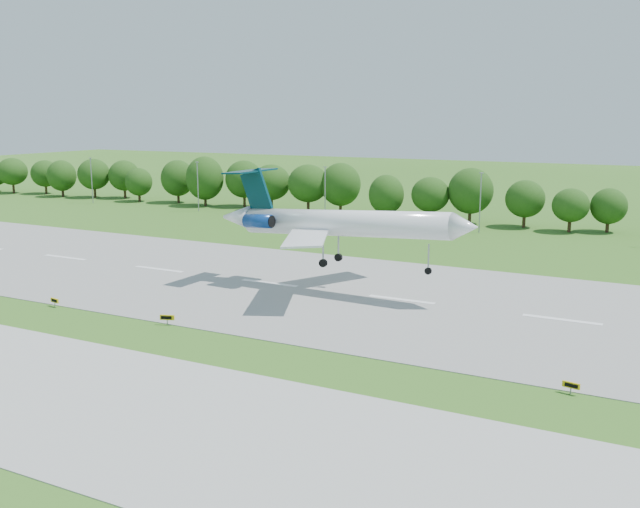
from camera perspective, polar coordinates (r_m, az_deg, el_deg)
The scene contains 11 objects.
ground at distance 82.15m, azimuth -13.20°, elevation -5.96°, with size 600.00×600.00×0.00m, color #2D5A17.
runway at distance 101.68m, azimuth -4.07°, elevation -2.35°, with size 400.00×45.00×0.08m, color gray.
taxiway at distance 70.25m, azimuth -22.85°, elevation -9.51°, with size 400.00×23.00×0.08m, color #ADADA8.
tree_line at distance 160.86m, azimuth 8.43°, elevation 4.79°, with size 288.40×8.40×10.40m.
light_poles at distance 152.34m, azimuth 6.31°, elevation 4.55°, with size 175.90×0.25×12.19m.
airliner at distance 95.23m, azimuth 0.94°, elevation 2.60°, with size 37.97×27.67×12.60m.
taxi_sign_left at distance 83.51m, azimuth -12.13°, elevation -5.00°, with size 1.66×0.74×1.19m.
taxi_sign_centre at distance 95.22m, azimuth -20.47°, elevation -3.51°, with size 1.55×0.47×1.09m.
taxi_sign_right at distance 66.04m, azimuth 19.45°, elevation -9.88°, with size 1.53×0.47×1.07m.
service_vehicle_a at distance 161.46m, azimuth -0.37°, elevation 2.97°, with size 1.45×4.15×1.37m, color silver.
service_vehicle_b at distance 146.21m, azimuth 5.34°, elevation 2.05°, with size 1.61×4.01×1.37m, color beige.
Camera 1 is at (51.57, -59.34, 23.84)m, focal length 40.00 mm.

